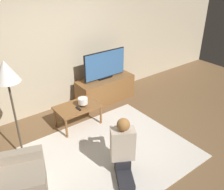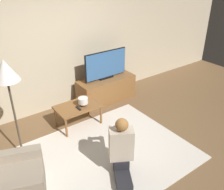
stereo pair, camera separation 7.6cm
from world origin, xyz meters
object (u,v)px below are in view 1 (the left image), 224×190
tv (105,65)px  floor_lamp (7,78)px  armchair (9,187)px  person_kneeling (123,148)px  table_lamp (83,101)px  coffee_table (78,108)px

tv → floor_lamp: 2.36m
armchair → person_kneeling: bearing=-87.2°
floor_lamp → table_lamp: bearing=8.3°
armchair → tv: bearing=-39.9°
tv → table_lamp: bearing=-147.8°
coffee_table → floor_lamp: bearing=-167.8°
tv → coffee_table: 1.21m
floor_lamp → armchair: floor_lamp is taller
floor_lamp → table_lamp: floor_lamp is taller
tv → coffee_table: size_ratio=1.25×
armchair → table_lamp: size_ratio=5.75×
coffee_table → armchair: bearing=-147.7°
coffee_table → table_lamp: 0.18m
coffee_table → table_lamp: size_ratio=4.53×
armchair → person_kneeling: person_kneeling is taller
tv → person_kneeling: 2.28m
armchair → table_lamp: bearing=-41.0°
coffee_table → person_kneeling: (-0.10, -1.45, 0.08)m
coffee_table → floor_lamp: size_ratio=0.49×
tv → armchair: tv is taller
table_lamp → floor_lamp: bearing=-171.7°
coffee_table → person_kneeling: bearing=-94.1°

